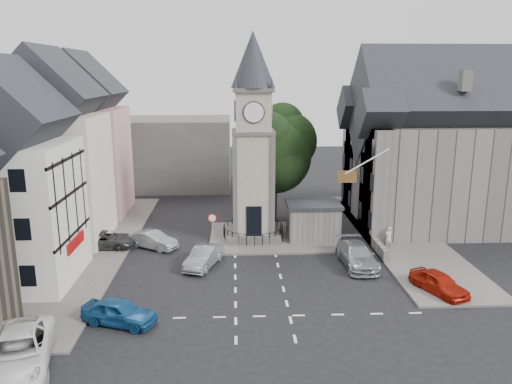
{
  "coord_description": "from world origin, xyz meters",
  "views": [
    {
      "loc": [
        -1.49,
        -30.75,
        13.13
      ],
      "look_at": [
        0.09,
        5.0,
        4.59
      ],
      "focal_mm": 35.0,
      "sensor_mm": 36.0,
      "label": 1
    }
  ],
  "objects_px": {
    "stone_shelter": "(313,221)",
    "car_east_red": "(439,283)",
    "clock_tower": "(253,139)",
    "car_west_blue": "(119,312)",
    "pedestrian": "(388,238)"
  },
  "relations": [
    {
      "from": "stone_shelter",
      "to": "car_east_red",
      "type": "xyz_separation_m",
      "value": [
        6.11,
        -10.5,
        -0.87
      ]
    },
    {
      "from": "clock_tower",
      "to": "stone_shelter",
      "type": "relative_size",
      "value": 3.78
    },
    {
      "from": "car_west_blue",
      "to": "car_east_red",
      "type": "height_order",
      "value": "car_west_blue"
    },
    {
      "from": "stone_shelter",
      "to": "pedestrian",
      "type": "bearing_deg",
      "value": -24.46
    },
    {
      "from": "car_east_red",
      "to": "pedestrian",
      "type": "xyz_separation_m",
      "value": [
        -0.68,
        8.03,
        0.2
      ]
    },
    {
      "from": "clock_tower",
      "to": "car_west_blue",
      "type": "bearing_deg",
      "value": -118.93
    },
    {
      "from": "stone_shelter",
      "to": "car_west_blue",
      "type": "height_order",
      "value": "stone_shelter"
    },
    {
      "from": "stone_shelter",
      "to": "car_west_blue",
      "type": "bearing_deg",
      "value": -132.87
    },
    {
      "from": "clock_tower",
      "to": "pedestrian",
      "type": "relative_size",
      "value": 9.18
    },
    {
      "from": "car_west_blue",
      "to": "car_east_red",
      "type": "xyz_separation_m",
      "value": [
        18.65,
        3.0,
        -0.01
      ]
    },
    {
      "from": "stone_shelter",
      "to": "clock_tower",
      "type": "bearing_deg",
      "value": 174.16
    },
    {
      "from": "clock_tower",
      "to": "pedestrian",
      "type": "bearing_deg",
      "value": -16.15
    },
    {
      "from": "car_east_red",
      "to": "pedestrian",
      "type": "relative_size",
      "value": 2.26
    },
    {
      "from": "car_west_blue",
      "to": "pedestrian",
      "type": "relative_size",
      "value": 2.31
    },
    {
      "from": "clock_tower",
      "to": "pedestrian",
      "type": "xyz_separation_m",
      "value": [
        10.24,
        -2.97,
        -7.23
      ]
    }
  ]
}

